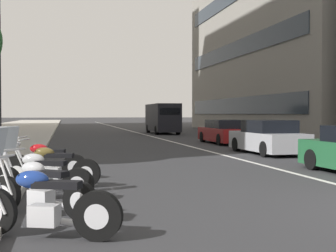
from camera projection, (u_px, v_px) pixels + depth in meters
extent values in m
cube|color=silver|center=(135.00, 132.00, 41.77)|extent=(110.00, 0.16, 0.01)
cylinder|color=black|center=(98.00, 216.00, 6.01)|extent=(0.36, 0.66, 0.67)
cylinder|color=silver|center=(98.00, 216.00, 6.01)|extent=(0.24, 0.36, 0.33)
cube|color=silver|center=(44.00, 215.00, 6.12)|extent=(0.38, 0.45, 0.28)
cube|color=black|center=(57.00, 184.00, 6.08)|extent=(0.44, 0.68, 0.10)
ellipsoid|color=navy|center=(32.00, 179.00, 6.13)|extent=(0.39, 0.52, 0.24)
cylinder|color=silver|center=(1.00, 189.00, 6.28)|extent=(0.16, 0.31, 0.64)
cylinder|color=silver|center=(3.00, 157.00, 6.18)|extent=(0.57, 0.25, 0.04)
cylinder|color=silver|center=(68.00, 222.00, 6.22)|extent=(0.33, 0.67, 0.16)
cylinder|color=black|center=(5.00, 193.00, 7.85)|extent=(0.47, 0.55, 0.61)
cylinder|color=silver|center=(5.00, 193.00, 7.85)|extent=(0.29, 0.32, 0.30)
cylinder|color=black|center=(80.00, 201.00, 7.16)|extent=(0.47, 0.55, 0.61)
cylinder|color=silver|center=(80.00, 201.00, 7.16)|extent=(0.29, 0.32, 0.30)
cube|color=silver|center=(41.00, 198.00, 7.50)|extent=(0.44, 0.46, 0.28)
cube|color=black|center=(50.00, 174.00, 7.41)|extent=(0.57, 0.64, 0.10)
ellipsoid|color=#B2B2B7|center=(33.00, 169.00, 7.56)|extent=(0.47, 0.51, 0.24)
cylinder|color=silver|center=(6.00, 177.00, 7.74)|extent=(0.23, 0.27, 0.64)
cylinder|color=silver|center=(12.00, 176.00, 7.86)|extent=(0.23, 0.27, 0.64)
cylinder|color=silver|center=(12.00, 150.00, 7.75)|extent=(0.49, 0.40, 0.04)
sphere|color=silver|center=(4.00, 156.00, 7.84)|extent=(0.14, 0.14, 0.14)
cube|color=#B2BCC6|center=(8.00, 139.00, 7.79)|extent=(0.42, 0.37, 0.44)
cylinder|color=silver|center=(60.00, 205.00, 7.51)|extent=(0.50, 0.59, 0.16)
cylinder|color=black|center=(6.00, 182.00, 9.10)|extent=(0.35, 0.62, 0.63)
cylinder|color=silver|center=(6.00, 182.00, 9.10)|extent=(0.24, 0.34, 0.31)
cylinder|color=black|center=(78.00, 184.00, 8.85)|extent=(0.35, 0.62, 0.63)
cylinder|color=silver|center=(78.00, 184.00, 8.85)|extent=(0.24, 0.34, 0.31)
cube|color=silver|center=(41.00, 184.00, 8.98)|extent=(0.38, 0.45, 0.28)
cube|color=black|center=(50.00, 163.00, 8.94)|extent=(0.44, 0.68, 0.10)
ellipsoid|color=#B2B2B7|center=(33.00, 160.00, 8.99)|extent=(0.40, 0.52, 0.24)
cylinder|color=silver|center=(8.00, 167.00, 9.01)|extent=(0.16, 0.31, 0.64)
cylinder|color=silver|center=(11.00, 166.00, 9.14)|extent=(0.16, 0.31, 0.64)
cylinder|color=silver|center=(13.00, 144.00, 9.05)|extent=(0.57, 0.26, 0.04)
sphere|color=silver|center=(5.00, 150.00, 9.08)|extent=(0.14, 0.14, 0.14)
cylinder|color=silver|center=(58.00, 189.00, 9.07)|extent=(0.34, 0.67, 0.16)
cylinder|color=black|center=(18.00, 172.00, 10.49)|extent=(0.30, 0.66, 0.65)
cylinder|color=silver|center=(18.00, 172.00, 10.49)|extent=(0.22, 0.35, 0.33)
cylinder|color=black|center=(86.00, 173.00, 10.38)|extent=(0.30, 0.66, 0.65)
cylinder|color=silver|center=(86.00, 173.00, 10.38)|extent=(0.22, 0.35, 0.33)
cube|color=silver|center=(52.00, 174.00, 10.44)|extent=(0.36, 0.44, 0.28)
cube|color=black|center=(59.00, 155.00, 10.41)|extent=(0.39, 0.68, 0.10)
ellipsoid|color=brown|center=(44.00, 153.00, 10.43)|extent=(0.36, 0.51, 0.24)
cylinder|color=silver|center=(20.00, 160.00, 10.41)|extent=(0.13, 0.32, 0.64)
cylinder|color=silver|center=(22.00, 159.00, 10.55)|extent=(0.13, 0.32, 0.64)
cylinder|color=silver|center=(24.00, 139.00, 10.46)|extent=(0.59, 0.21, 0.04)
sphere|color=silver|center=(16.00, 145.00, 10.47)|extent=(0.14, 0.14, 0.14)
cylinder|color=silver|center=(66.00, 178.00, 10.56)|extent=(0.28, 0.68, 0.16)
cylinder|color=black|center=(17.00, 166.00, 11.75)|extent=(0.29, 0.65, 0.64)
cylinder|color=silver|center=(17.00, 166.00, 11.75)|extent=(0.21, 0.34, 0.32)
cylinder|color=black|center=(74.00, 167.00, 11.68)|extent=(0.29, 0.65, 0.64)
cylinder|color=silver|center=(74.00, 167.00, 11.68)|extent=(0.21, 0.34, 0.32)
cube|color=silver|center=(46.00, 167.00, 11.72)|extent=(0.35, 0.44, 0.28)
cube|color=black|center=(52.00, 151.00, 11.70)|extent=(0.38, 0.68, 0.10)
ellipsoid|color=#AD1116|center=(39.00, 149.00, 11.71)|extent=(0.35, 0.51, 0.24)
cylinder|color=silver|center=(19.00, 155.00, 11.67)|extent=(0.13, 0.32, 0.64)
cylinder|color=silver|center=(21.00, 154.00, 11.81)|extent=(0.13, 0.32, 0.64)
cylinder|color=silver|center=(23.00, 137.00, 11.72)|extent=(0.59, 0.19, 0.04)
sphere|color=silver|center=(16.00, 142.00, 11.74)|extent=(0.14, 0.14, 0.14)
cylinder|color=silver|center=(58.00, 171.00, 11.85)|extent=(0.27, 0.68, 0.16)
cylinder|color=black|center=(313.00, 160.00, 13.61)|extent=(0.63, 0.24, 0.62)
cube|color=#B7B7BC|center=(267.00, 141.00, 19.17)|extent=(4.34, 1.84, 0.75)
cube|color=black|center=(269.00, 126.00, 19.03)|extent=(2.17, 1.65, 0.51)
cylinder|color=black|center=(237.00, 144.00, 20.37)|extent=(0.62, 0.23, 0.62)
cylinder|color=black|center=(269.00, 144.00, 20.75)|extent=(0.62, 0.23, 0.62)
cylinder|color=black|center=(265.00, 149.00, 17.61)|extent=(0.62, 0.23, 0.62)
cylinder|color=black|center=(302.00, 148.00, 17.99)|extent=(0.62, 0.23, 0.62)
cube|color=maroon|center=(225.00, 134.00, 25.74)|extent=(4.52, 1.86, 0.73)
cube|color=black|center=(226.00, 124.00, 25.61)|extent=(2.47, 1.70, 0.46)
cylinder|color=black|center=(203.00, 137.00, 27.01)|extent=(0.62, 0.22, 0.62)
cylinder|color=black|center=(229.00, 137.00, 27.39)|extent=(0.62, 0.22, 0.62)
cylinder|color=black|center=(220.00, 140.00, 24.11)|extent=(0.62, 0.22, 0.62)
cylinder|color=black|center=(249.00, 139.00, 24.49)|extent=(0.62, 0.22, 0.62)
cube|color=black|center=(162.00, 117.00, 38.65)|extent=(5.95, 2.01, 2.28)
cube|color=black|center=(170.00, 111.00, 35.75)|extent=(0.06, 1.64, 0.56)
cylinder|color=black|center=(148.00, 129.00, 40.46)|extent=(0.72, 0.27, 0.72)
cylinder|color=black|center=(168.00, 128.00, 40.83)|extent=(0.72, 0.27, 0.72)
cylinder|color=black|center=(157.00, 130.00, 36.52)|extent=(0.72, 0.27, 0.72)
cylinder|color=black|center=(178.00, 130.00, 36.89)|extent=(0.72, 0.27, 0.72)
cube|color=#2D3842|center=(235.00, 106.00, 42.21)|extent=(26.18, 0.08, 1.50)
cube|color=#2D3842|center=(235.00, 50.00, 42.07)|extent=(26.18, 0.08, 1.50)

